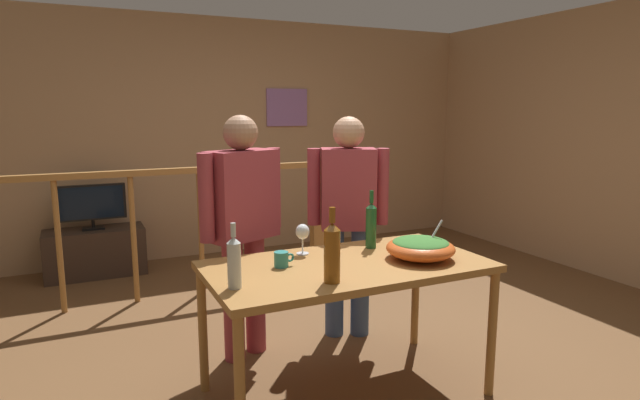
{
  "coord_description": "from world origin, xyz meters",
  "views": [
    {
      "loc": [
        -1.52,
        -2.95,
        1.58
      ],
      "look_at": [
        -0.21,
        -0.17,
        1.05
      ],
      "focal_mm": 29.6,
      "sensor_mm": 36.0,
      "label": 1
    }
  ],
  "objects_px": {
    "framed_picture": "(287,107)",
    "person_standing_left": "(243,217)",
    "tv_console": "(95,252)",
    "mug_teal": "(282,259)",
    "wine_bottle_amber": "(332,251)",
    "wine_bottle_green": "(371,224)",
    "serving_table": "(347,275)",
    "flat_screen_tv": "(92,203)",
    "salad_bowl": "(421,247)",
    "wine_bottle_clear": "(234,261)",
    "stair_railing": "(195,213)",
    "wine_glass": "(303,233)",
    "person_standing_right": "(348,211)"
  },
  "relations": [
    {
      "from": "salad_bowl",
      "to": "person_standing_left",
      "type": "height_order",
      "value": "person_standing_left"
    },
    {
      "from": "serving_table",
      "to": "person_standing_left",
      "type": "bearing_deg",
      "value": 118.42
    },
    {
      "from": "flat_screen_tv",
      "to": "serving_table",
      "type": "distance_m",
      "value": 3.11
    },
    {
      "from": "serving_table",
      "to": "salad_bowl",
      "type": "distance_m",
      "value": 0.44
    },
    {
      "from": "stair_railing",
      "to": "wine_bottle_green",
      "type": "bearing_deg",
      "value": -68.92
    },
    {
      "from": "wine_bottle_amber",
      "to": "mug_teal",
      "type": "bearing_deg",
      "value": 111.05
    },
    {
      "from": "framed_picture",
      "to": "serving_table",
      "type": "relative_size",
      "value": 0.32
    },
    {
      "from": "wine_bottle_green",
      "to": "person_standing_left",
      "type": "bearing_deg",
      "value": 144.33
    },
    {
      "from": "flat_screen_tv",
      "to": "mug_teal",
      "type": "bearing_deg",
      "value": -73.43
    },
    {
      "from": "wine_bottle_amber",
      "to": "mug_teal",
      "type": "xyz_separation_m",
      "value": [
        -0.13,
        0.34,
        -0.11
      ]
    },
    {
      "from": "tv_console",
      "to": "wine_bottle_green",
      "type": "height_order",
      "value": "wine_bottle_green"
    },
    {
      "from": "wine_bottle_clear",
      "to": "framed_picture",
      "type": "bearing_deg",
      "value": 64.5
    },
    {
      "from": "framed_picture",
      "to": "salad_bowl",
      "type": "height_order",
      "value": "framed_picture"
    },
    {
      "from": "serving_table",
      "to": "flat_screen_tv",
      "type": "bearing_deg",
      "value": 112.25
    },
    {
      "from": "serving_table",
      "to": "wine_glass",
      "type": "distance_m",
      "value": 0.36
    },
    {
      "from": "framed_picture",
      "to": "stair_railing",
      "type": "height_order",
      "value": "framed_picture"
    },
    {
      "from": "tv_console",
      "to": "mug_teal",
      "type": "bearing_deg",
      "value": -73.6
    },
    {
      "from": "person_standing_left",
      "to": "wine_bottle_green",
      "type": "bearing_deg",
      "value": 121.16
    },
    {
      "from": "wine_bottle_green",
      "to": "person_standing_left",
      "type": "distance_m",
      "value": 0.8
    },
    {
      "from": "tv_console",
      "to": "flat_screen_tv",
      "type": "relative_size",
      "value": 1.49
    },
    {
      "from": "framed_picture",
      "to": "person_standing_left",
      "type": "relative_size",
      "value": 0.31
    },
    {
      "from": "framed_picture",
      "to": "salad_bowl",
      "type": "bearing_deg",
      "value": -98.93
    },
    {
      "from": "wine_bottle_green",
      "to": "wine_bottle_amber",
      "type": "xyz_separation_m",
      "value": [
        -0.5,
        -0.47,
        0.01
      ]
    },
    {
      "from": "mug_teal",
      "to": "tv_console",
      "type": "bearing_deg",
      "value": 106.4
    },
    {
      "from": "wine_bottle_green",
      "to": "serving_table",
      "type": "bearing_deg",
      "value": -141.69
    },
    {
      "from": "wine_bottle_amber",
      "to": "person_standing_right",
      "type": "distance_m",
      "value": 1.11
    },
    {
      "from": "serving_table",
      "to": "mug_teal",
      "type": "xyz_separation_m",
      "value": [
        -0.35,
        0.08,
        0.11
      ]
    },
    {
      "from": "framed_picture",
      "to": "tv_console",
      "type": "distance_m",
      "value": 2.53
    },
    {
      "from": "salad_bowl",
      "to": "person_standing_left",
      "type": "distance_m",
      "value": 1.12
    },
    {
      "from": "person_standing_left",
      "to": "serving_table",
      "type": "bearing_deg",
      "value": 95.25
    },
    {
      "from": "stair_railing",
      "to": "wine_glass",
      "type": "height_order",
      "value": "stair_railing"
    },
    {
      "from": "framed_picture",
      "to": "salad_bowl",
      "type": "xyz_separation_m",
      "value": [
        -0.52,
        -3.31,
        -0.77
      ]
    },
    {
      "from": "flat_screen_tv",
      "to": "person_standing_left",
      "type": "bearing_deg",
      "value": -69.82
    },
    {
      "from": "serving_table",
      "to": "wine_glass",
      "type": "relative_size",
      "value": 8.57
    },
    {
      "from": "framed_picture",
      "to": "stair_railing",
      "type": "bearing_deg",
      "value": -137.64
    },
    {
      "from": "serving_table",
      "to": "mug_teal",
      "type": "distance_m",
      "value": 0.37
    },
    {
      "from": "salad_bowl",
      "to": "person_standing_left",
      "type": "xyz_separation_m",
      "value": [
        -0.78,
        0.79,
        0.09
      ]
    },
    {
      "from": "salad_bowl",
      "to": "wine_bottle_clear",
      "type": "distance_m",
      "value": 1.07
    },
    {
      "from": "tv_console",
      "to": "serving_table",
      "type": "bearing_deg",
      "value": -67.97
    },
    {
      "from": "mug_teal",
      "to": "serving_table",
      "type": "bearing_deg",
      "value": -13.62
    },
    {
      "from": "stair_railing",
      "to": "person_standing_left",
      "type": "distance_m",
      "value": 1.32
    },
    {
      "from": "stair_railing",
      "to": "tv_console",
      "type": "relative_size",
      "value": 3.75
    },
    {
      "from": "salad_bowl",
      "to": "stair_railing",
      "type": "bearing_deg",
      "value": 111.12
    },
    {
      "from": "tv_console",
      "to": "wine_bottle_amber",
      "type": "relative_size",
      "value": 2.44
    },
    {
      "from": "tv_console",
      "to": "mug_teal",
      "type": "height_order",
      "value": "mug_teal"
    },
    {
      "from": "stair_railing",
      "to": "mug_teal",
      "type": "xyz_separation_m",
      "value": [
        0.06,
        -1.91,
        0.09
      ]
    },
    {
      "from": "person_standing_left",
      "to": "mug_teal",
      "type": "bearing_deg",
      "value": 69.39
    },
    {
      "from": "wine_bottle_green",
      "to": "wine_bottle_amber",
      "type": "bearing_deg",
      "value": -136.35
    },
    {
      "from": "wine_bottle_green",
      "to": "person_standing_right",
      "type": "height_order",
      "value": "person_standing_right"
    },
    {
      "from": "framed_picture",
      "to": "wine_bottle_amber",
      "type": "bearing_deg",
      "value": -108.31
    }
  ]
}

